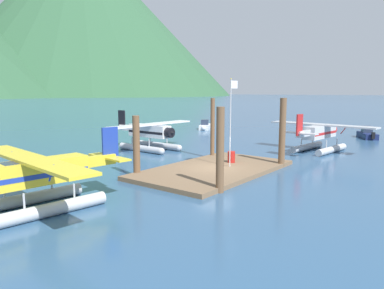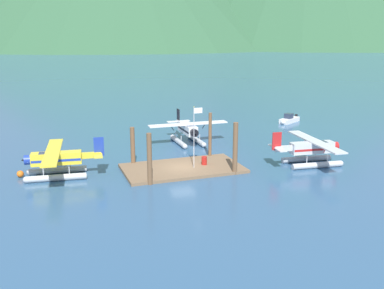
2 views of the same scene
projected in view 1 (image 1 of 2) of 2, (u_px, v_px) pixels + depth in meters
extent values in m
plane|color=#2D5175|center=(214.00, 172.00, 26.58)|extent=(1200.00, 1200.00, 0.00)
cube|color=brown|center=(214.00, 170.00, 26.56)|extent=(12.35, 6.90, 0.30)
cylinder|color=brown|center=(220.00, 150.00, 20.76)|extent=(0.46, 0.46, 4.98)
cylinder|color=brown|center=(282.00, 133.00, 27.77)|extent=(0.49, 0.49, 5.35)
cylinder|color=brown|center=(136.00, 146.00, 24.76)|extent=(0.48, 0.48, 4.21)
cylinder|color=brown|center=(213.00, 128.00, 31.53)|extent=(0.37, 0.37, 5.27)
cylinder|color=silver|center=(230.00, 124.00, 26.43)|extent=(0.08, 0.08, 6.37)
cube|color=white|center=(234.00, 85.00, 26.37)|extent=(0.90, 0.03, 0.56)
sphere|color=gold|center=(231.00, 79.00, 25.96)|extent=(0.10, 0.10, 0.10)
cylinder|color=#AD1E19|center=(231.00, 157.00, 28.41)|extent=(0.58, 0.58, 0.88)
torus|color=#AD1E19|center=(231.00, 157.00, 28.41)|extent=(0.62, 0.62, 0.04)
cone|color=#2D5638|center=(81.00, 16.00, 506.24)|extent=(417.53, 417.53, 219.15)
cylinder|color=#B7BABF|center=(51.00, 209.00, 17.07)|extent=(5.64, 1.27, 0.64)
cylinder|color=#B7BABF|center=(30.00, 199.00, 18.80)|extent=(5.64, 1.27, 0.64)
cylinder|color=#B7BABF|center=(24.00, 201.00, 16.12)|extent=(0.10, 0.10, 0.70)
cylinder|color=#B7BABF|center=(74.00, 191.00, 17.82)|extent=(0.10, 0.10, 0.70)
cylinder|color=#B7BABF|center=(4.00, 191.00, 17.85)|extent=(0.10, 0.10, 0.70)
cylinder|color=#B7BABF|center=(51.00, 182.00, 19.55)|extent=(0.10, 0.10, 0.70)
cube|color=yellow|center=(38.00, 172.00, 17.70)|extent=(4.91, 1.78, 1.20)
cube|color=#1E389E|center=(38.00, 174.00, 17.71)|extent=(4.82, 1.78, 0.24)
cube|color=#283347|center=(14.00, 169.00, 16.88)|extent=(1.21, 1.17, 0.56)
cube|color=yellow|center=(31.00, 159.00, 17.39)|extent=(2.57, 10.49, 0.14)
cylinder|color=#1E389E|center=(52.00, 173.00, 15.91)|extent=(0.15, 0.63, 0.84)
cylinder|color=#1E389E|center=(14.00, 160.00, 18.96)|extent=(0.15, 0.63, 0.84)
cube|color=yellow|center=(97.00, 161.00, 19.98)|extent=(2.24, 0.69, 0.56)
cube|color=#1E389E|center=(110.00, 144.00, 20.49)|extent=(1.01, 0.23, 1.90)
cube|color=yellow|center=(109.00, 157.00, 20.53)|extent=(1.16, 3.27, 0.10)
cylinder|color=#B7BABF|center=(307.00, 147.00, 36.31)|extent=(5.64, 1.23, 0.64)
sphere|color=#B7BABF|center=(319.00, 144.00, 38.31)|extent=(0.64, 0.64, 0.64)
cylinder|color=#B7BABF|center=(331.00, 150.00, 34.60)|extent=(5.64, 1.23, 0.64)
sphere|color=#B7BABF|center=(343.00, 146.00, 36.59)|extent=(0.64, 0.64, 0.64)
cylinder|color=#B7BABF|center=(313.00, 139.00, 37.07)|extent=(0.10, 0.10, 0.70)
cylinder|color=#B7BABF|center=(301.00, 141.00, 35.36)|extent=(0.10, 0.10, 0.70)
cylinder|color=#B7BABF|center=(337.00, 141.00, 35.35)|extent=(0.10, 0.10, 0.70)
cylinder|color=#B7BABF|center=(326.00, 144.00, 33.64)|extent=(0.10, 0.10, 0.70)
cube|color=silver|center=(320.00, 132.00, 35.22)|extent=(4.90, 1.74, 1.20)
cube|color=#B21E1E|center=(320.00, 133.00, 35.23)|extent=(4.81, 1.75, 0.24)
cube|color=#283347|center=(325.00, 128.00, 35.94)|extent=(1.21, 1.16, 0.56)
cube|color=silver|center=(321.00, 125.00, 35.34)|extent=(2.50, 10.49, 0.14)
cylinder|color=#B21E1E|center=(300.00, 127.00, 36.90)|extent=(0.15, 0.63, 0.84)
cylinder|color=#B21E1E|center=(344.00, 130.00, 33.87)|extent=(0.15, 0.63, 0.84)
cylinder|color=#B21E1E|center=(331.00, 130.00, 37.14)|extent=(0.70, 1.02, 0.96)
cone|color=black|center=(333.00, 129.00, 37.46)|extent=(0.39, 0.40, 0.36)
cube|color=silver|center=(304.00, 134.00, 32.89)|extent=(2.23, 0.67, 0.56)
cube|color=#B21E1E|center=(300.00, 125.00, 32.13)|extent=(1.01, 0.23, 1.90)
cube|color=silver|center=(300.00, 133.00, 32.31)|extent=(1.13, 3.27, 0.10)
cylinder|color=#B7BABF|center=(158.00, 145.00, 37.34)|extent=(0.72, 5.61, 0.64)
sphere|color=#B7BABF|center=(179.00, 148.00, 35.61)|extent=(0.64, 0.64, 0.64)
cylinder|color=#B7BABF|center=(141.00, 148.00, 35.41)|extent=(0.72, 5.61, 0.64)
sphere|color=#B7BABF|center=(161.00, 151.00, 33.68)|extent=(0.64, 0.64, 0.64)
cylinder|color=#B7BABF|center=(167.00, 140.00, 36.50)|extent=(0.10, 0.10, 0.70)
cylinder|color=#B7BABF|center=(150.00, 138.00, 37.99)|extent=(0.10, 0.10, 0.70)
cylinder|color=#B7BABF|center=(149.00, 143.00, 34.57)|extent=(0.10, 0.10, 0.70)
cylinder|color=#B7BABF|center=(132.00, 140.00, 36.06)|extent=(0.10, 0.10, 0.70)
cube|color=white|center=(149.00, 131.00, 36.14)|extent=(1.31, 4.82, 1.20)
cube|color=black|center=(149.00, 132.00, 36.16)|extent=(1.33, 4.72, 0.24)
cube|color=#283347|center=(157.00, 128.00, 35.43)|extent=(1.07, 1.12, 0.56)
cube|color=white|center=(151.00, 124.00, 35.86)|extent=(10.42, 1.55, 0.14)
cylinder|color=black|center=(167.00, 126.00, 37.61)|extent=(0.62, 0.09, 0.84)
cylinder|color=black|center=(135.00, 129.00, 34.21)|extent=(0.62, 0.09, 0.84)
cylinder|color=black|center=(169.00, 133.00, 34.47)|extent=(0.97, 0.61, 0.96)
cone|color=black|center=(173.00, 133.00, 34.19)|extent=(0.37, 0.36, 0.36)
cube|color=white|center=(128.00, 128.00, 38.14)|extent=(0.47, 2.21, 0.56)
cube|color=black|center=(122.00, 119.00, 38.58)|extent=(0.13, 1.00, 1.90)
cube|color=white|center=(123.00, 126.00, 38.62)|extent=(3.21, 0.85, 0.10)
cube|color=silver|center=(205.00, 127.00, 56.64)|extent=(4.39, 3.41, 0.70)
sphere|color=silver|center=(204.00, 128.00, 54.58)|extent=(0.70, 0.70, 0.70)
cube|color=#283347|center=(205.00, 122.00, 56.23)|extent=(1.59, 1.55, 0.80)
cube|color=black|center=(206.00, 124.00, 58.84)|extent=(0.46, 0.47, 0.80)
cube|color=navy|center=(367.00, 135.00, 45.51)|extent=(4.41, 3.31, 0.70)
sphere|color=navy|center=(362.00, 134.00, 47.56)|extent=(0.70, 0.70, 0.70)
cube|color=#283347|center=(367.00, 129.00, 45.69)|extent=(1.58, 1.54, 0.80)
cube|color=black|center=(373.00, 136.00, 43.25)|extent=(0.45, 0.47, 0.80)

